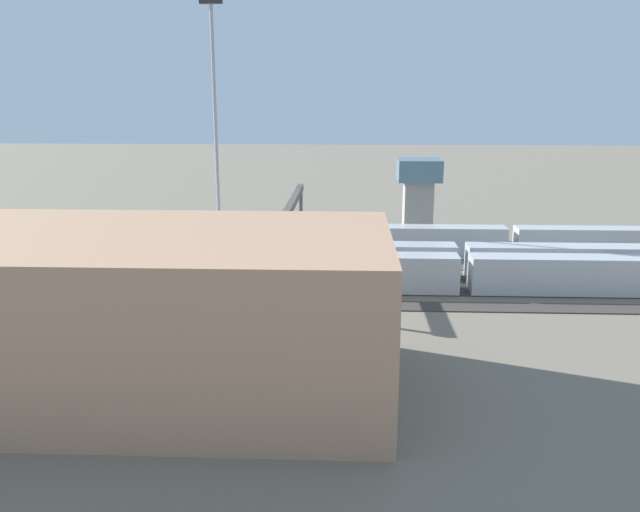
{
  "coord_description": "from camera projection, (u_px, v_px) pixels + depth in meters",
  "views": [
    {
      "loc": [
        -1.15,
        69.68,
        19.8
      ],
      "look_at": [
        1.88,
        0.13,
        2.5
      ],
      "focal_mm": 36.48,
      "sensor_mm": 36.0,
      "label": 1
    }
  ],
  "objects": [
    {
      "name": "ground_plane",
      "position": [
        337.0,
        278.0,
        72.39
      ],
      "size": [
        400.0,
        400.0,
        0.0
      ],
      "primitive_type": "plane",
      "color": "#756B5B"
    },
    {
      "name": "track_bed_0",
      "position": [
        338.0,
        256.0,
        82.07
      ],
      "size": [
        140.0,
        2.8,
        0.12
      ],
      "primitive_type": "cube",
      "color": "#3D3833",
      "rests_on": "ground_plane"
    },
    {
      "name": "track_bed_1",
      "position": [
        338.0,
        266.0,
        77.22
      ],
      "size": [
        140.0,
        2.8,
        0.12
      ],
      "primitive_type": "cube",
      "color": "#4C443D",
      "rests_on": "ground_plane"
    },
    {
      "name": "track_bed_2",
      "position": [
        337.0,
        277.0,
        72.37
      ],
      "size": [
        140.0,
        2.8,
        0.12
      ],
      "primitive_type": "cube",
      "color": "#3D3833",
      "rests_on": "ground_plane"
    },
    {
      "name": "track_bed_3",
      "position": [
        336.0,
        290.0,
        67.52
      ],
      "size": [
        140.0,
        2.8,
        0.12
      ],
      "primitive_type": "cube",
      "color": "#3D3833",
      "rests_on": "ground_plane"
    },
    {
      "name": "track_bed_4",
      "position": [
        335.0,
        305.0,
        62.68
      ],
      "size": [
        140.0,
        2.8,
        0.12
      ],
      "primitive_type": "cube",
      "color": "#3D3833",
      "rests_on": "ground_plane"
    },
    {
      "name": "train_on_track_2",
      "position": [
        351.0,
        260.0,
        71.83
      ],
      "size": [
        119.8,
        3.0,
        3.8
      ],
      "color": "#B7BABF",
      "rests_on": "ground_plane"
    },
    {
      "name": "train_on_track_0",
      "position": [
        305.0,
        240.0,
        81.76
      ],
      "size": [
        139.0,
        3.0,
        4.4
      ],
      "color": "#285193",
      "rests_on": "ground_plane"
    },
    {
      "name": "train_on_track_3",
      "position": [
        346.0,
        272.0,
        67.01
      ],
      "size": [
        119.8,
        3.0,
        3.8
      ],
      "color": "#B7BABF",
      "rests_on": "ground_plane"
    },
    {
      "name": "light_mast_0",
      "position": [
        214.0,
        95.0,
        81.44
      ],
      "size": [
        2.8,
        0.7,
        31.76
      ],
      "color": "#9EA0A5",
      "rests_on": "ground_plane"
    },
    {
      "name": "signal_gantry",
      "position": [
        293.0,
        212.0,
        70.8
      ],
      "size": [
        0.7,
        25.0,
        8.8
      ],
      "color": "#4C4742",
      "rests_on": "ground_plane"
    },
    {
      "name": "maintenance_shed",
      "position": [
        56.0,
        312.0,
        44.07
      ],
      "size": [
        45.11,
        17.45,
        11.0
      ],
      "primitive_type": "cube",
      "color": "tan",
      "rests_on": "ground_plane"
    },
    {
      "name": "control_tower",
      "position": [
        418.0,
        191.0,
        91.47
      ],
      "size": [
        6.0,
        6.0,
        11.11
      ],
      "color": "gray",
      "rests_on": "ground_plane"
    }
  ]
}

